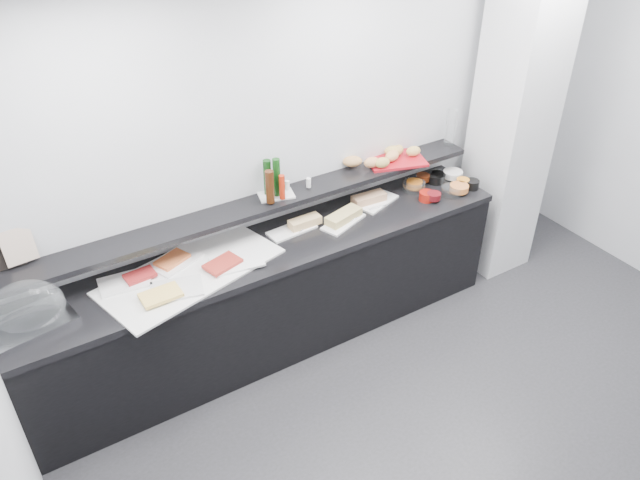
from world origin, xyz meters
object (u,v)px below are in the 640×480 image
cloche_base (31,324)px  framed_print (0,249)px  bread_tray (395,160)px  sandwich_plate_mid (343,222)px  carafe (451,127)px  condiment_tray (276,195)px

cloche_base → framed_print: (-0.02, 0.30, 0.36)m
cloche_base → framed_print: bearing=84.8°
bread_tray → sandwich_plate_mid: bearing=-143.3°
carafe → sandwich_plate_mid: bearing=-169.4°
sandwich_plate_mid → framed_print: framed_print is taller
framed_print → condiment_tray: (1.76, -0.11, -0.12)m
framed_print → condiment_tray: bearing=-1.4°
cloche_base → bread_tray: size_ratio=1.07×
sandwich_plate_mid → condiment_tray: size_ratio=1.47×
cloche_base → bread_tray: bearing=-5.7°
carafe → condiment_tray: bearing=179.9°
condiment_tray → cloche_base: bearing=-159.1°
carafe → framed_print: bearing=178.2°
sandwich_plate_mid → bread_tray: size_ratio=0.82×
sandwich_plate_mid → condiment_tray: (-0.43, 0.22, 0.25)m
condiment_tray → carafe: 1.61m
bread_tray → framed_print: bearing=-164.4°
sandwich_plate_mid → cloche_base: bearing=159.1°
sandwich_plate_mid → carafe: bearing=-9.7°
cloche_base → condiment_tray: size_ratio=1.92×
condiment_tray → carafe: (1.60, -0.00, 0.14)m
cloche_base → bread_tray: bread_tray is taller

